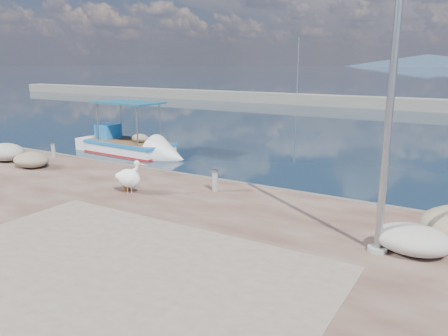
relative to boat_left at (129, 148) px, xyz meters
The scene contains 12 objects.
ground 12.54m from the boat_left, 44.28° to the right, with size 1400.00×1400.00×0.00m, color #162635.
quay_patch 15.42m from the boat_left, 49.68° to the right, with size 9.00×7.00×0.01m, color gray.
breakwater 32.51m from the boat_left, 73.98° to the left, with size 120.00×2.20×7.50m.
boat_left is the anchor object (origin of this frame).
pelican 9.37m from the boat_left, 46.51° to the right, with size 1.19×0.75×1.13m.
lamp_post 16.59m from the boat_left, 26.56° to the right, with size 0.44×0.96×7.00m.
bollard_near 10.12m from the boat_left, 30.39° to the right, with size 0.24×0.24×0.74m.
bollard_far 4.37m from the boat_left, 98.18° to the right, with size 0.22×0.22×0.66m.
potted_plant 9.04m from the boat_left, 47.02° to the right, with size 0.44×0.38×0.49m, color #33722D.
net_pile_d 16.72m from the boat_left, 24.55° to the right, with size 1.73×1.30×0.65m, color #B8B3AA.
net_pile_b 6.16m from the boat_left, 86.64° to the right, with size 1.60×1.24×0.62m, color tan.
net_pile_a 6.20m from the boat_left, 106.23° to the right, with size 1.89×1.37×0.77m, color #B8B3AA.
Camera 1 is at (7.33, -8.30, 4.72)m, focal length 35.00 mm.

